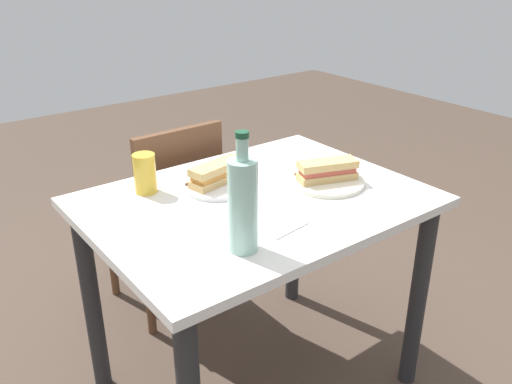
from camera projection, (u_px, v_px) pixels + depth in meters
ground_plane at (256, 381)px, 2.04m from camera, size 8.00×8.00×0.00m
dining_table at (256, 233)px, 1.78m from camera, size 1.04×0.79×0.76m
chair_far at (171, 208)px, 2.26m from camera, size 0.41×0.41×0.86m
plate_near at (327, 182)px, 1.82m from camera, size 0.25×0.25×0.01m
baguette_sandwich_near at (327, 170)px, 1.80m from camera, size 0.21×0.13×0.07m
knife_near at (317, 173)px, 1.86m from camera, size 0.16×0.09×0.01m
plate_far at (218, 184)px, 1.80m from camera, size 0.25×0.25×0.01m
baguette_sandwich_far at (218, 173)px, 1.78m from camera, size 0.21×0.11×0.07m
knife_far at (204, 178)px, 1.82m from camera, size 0.18×0.04×0.01m
water_bottle at (243, 204)px, 1.38m from camera, size 0.08×0.08×0.33m
beer_glass at (145, 173)px, 1.74m from camera, size 0.07×0.07×0.13m
paper_napkin at (275, 223)px, 1.56m from camera, size 0.16×0.16×0.00m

